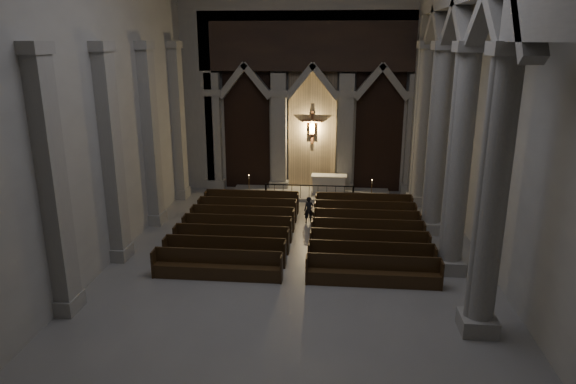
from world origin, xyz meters
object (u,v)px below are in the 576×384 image
object	(u,v)px
candle_stand_left	(249,191)
worshipper	(309,210)
altar_rail	(309,190)
candle_stand_right	(371,196)
pews	(302,234)
altar	(329,184)

from	to	relation	value
candle_stand_left	worshipper	xyz separation A→B (m)	(3.39, -3.65, 0.27)
altar_rail	worshipper	size ratio (longest dim) A/B	3.79
altar_rail	candle_stand_right	bearing A→B (deg)	2.26
worshipper	altar_rail	bearing A→B (deg)	85.80
candle_stand_right	worshipper	xyz separation A→B (m)	(-3.03, -3.38, 0.28)
candle_stand_right	worshipper	bearing A→B (deg)	-131.89
pews	worshipper	xyz separation A→B (m)	(0.17, 2.33, 0.27)
candle_stand_left	pews	distance (m)	6.79
candle_stand_left	candle_stand_right	distance (m)	6.43
altar_rail	worshipper	world-z (taller)	worshipper
altar	candle_stand_right	world-z (taller)	candle_stand_right
altar	altar_rail	distance (m)	1.59
pews	candle_stand_left	bearing A→B (deg)	118.32
candle_stand_right	pews	bearing A→B (deg)	-119.26
candle_stand_right	worshipper	world-z (taller)	candle_stand_right
altar	pews	world-z (taller)	altar
candle_stand_right	candle_stand_left	bearing A→B (deg)	177.65
candle_stand_left	worshipper	size ratio (longest dim) A/B	1.01
altar	pews	distance (m)	6.91
altar	pews	bearing A→B (deg)	-98.27
altar	candle_stand_left	bearing A→B (deg)	-168.65
altar	worshipper	bearing A→B (deg)	-100.39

